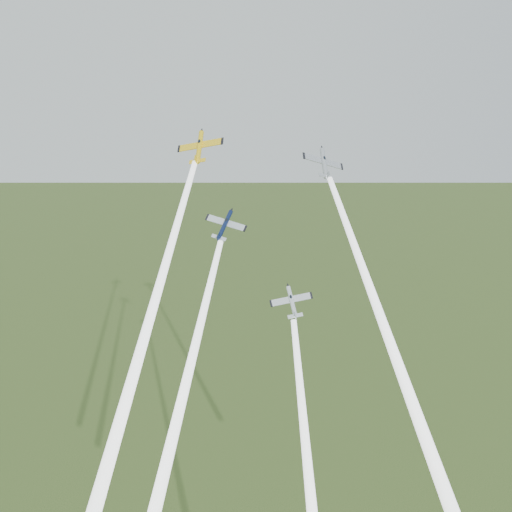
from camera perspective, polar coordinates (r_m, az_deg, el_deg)
name	(u,v)px	position (r m, az deg, el deg)	size (l,w,h in m)	color
plane_yellow	(199,147)	(111.49, -5.05, 9.63)	(8.50, 8.44, 1.33)	yellow
smoke_trail_yellow	(139,355)	(94.95, -10.34, -8.66)	(2.27, 2.27, 69.25)	white
plane_navy	(225,225)	(105.69, -2.79, 2.79)	(7.12, 7.06, 1.12)	#0D193C
smoke_trail_navy	(176,422)	(94.17, -7.10, -14.47)	(2.27, 2.27, 59.44)	white
plane_silver_right	(324,163)	(113.05, 6.07, 8.21)	(8.13, 8.07, 1.27)	#A6ACB4
smoke_trail_silver_right	(395,357)	(99.06, 12.28, -8.74)	(2.27, 2.27, 65.63)	white
plane_silver_low	(292,302)	(102.44, 3.21, -4.09)	(6.91, 6.85, 1.08)	silver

